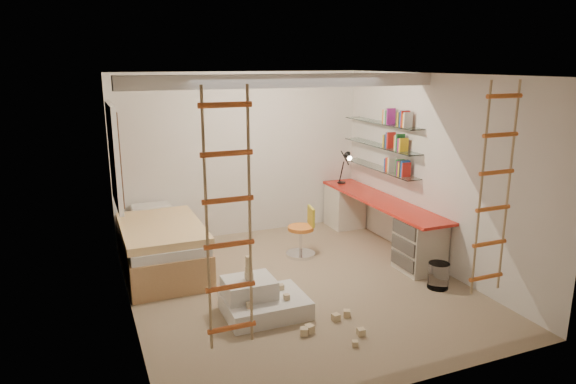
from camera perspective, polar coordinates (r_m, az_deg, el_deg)
name	(u,v)px	position (r m, az deg, el deg)	size (l,w,h in m)	color
floor	(297,286)	(6.58, 1.01, -10.36)	(4.50, 4.50, 0.00)	#917D5D
ceiling_beam	(288,81)	(6.26, 0.00, 12.25)	(4.00, 0.18, 0.16)	white
window_frame	(114,156)	(7.10, -18.77, 3.85)	(0.06, 1.15, 1.35)	white
window_blind	(117,155)	(7.10, -18.45, 3.88)	(0.02, 1.00, 1.20)	#4C2D1E
rope_ladder_left	(229,222)	(4.06, -6.61, -3.38)	(0.41, 0.04, 2.13)	#E25326
rope_ladder_right	(495,191)	(5.42, 21.99, 0.15)	(0.41, 0.04, 2.13)	orange
waste_bin	(438,276)	(6.72, 16.37, -8.90)	(0.26, 0.26, 0.33)	white
desk	(378,221)	(7.91, 10.02, -3.15)	(0.56, 2.80, 0.75)	red
shelves	(381,146)	(7.96, 10.26, 5.07)	(0.25, 1.80, 0.71)	white
bed	(161,245)	(7.19, -13.93, -5.78)	(1.02, 2.00, 0.69)	#AD7F51
task_lamp	(347,162)	(8.51, 6.52, 3.30)	(0.14, 0.36, 0.57)	black
swivel_chair	(302,238)	(7.44, 1.58, -5.14)	(0.50, 0.50, 0.72)	orange
play_platform	(261,300)	(5.86, -3.06, -11.93)	(0.91, 0.71, 0.40)	silver
toy_blocks	(296,303)	(5.64, 0.93, -12.24)	(1.12, 1.16, 0.67)	#CCB284
books	(381,138)	(7.94, 10.30, 5.90)	(0.14, 0.70, 0.92)	red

